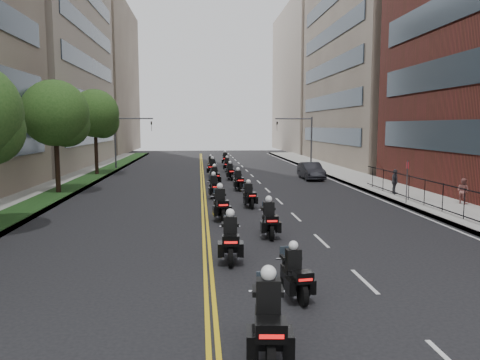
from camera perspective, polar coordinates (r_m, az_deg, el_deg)
The scene contains 28 objects.
sidewalk_right at distance 36.20m, azimuth 17.30°, elevation -0.92°, with size 4.00×90.00×0.15m, color gray.
sidewalk_left at distance 35.06m, azimuth -22.03°, elevation -1.34°, with size 4.00×90.00×0.15m, color gray.
grass_strip at distance 34.82m, azimuth -20.78°, elevation -1.18°, with size 2.00×90.00×0.04m, color #163613.
building_right_tan at distance 61.67m, azimuth 17.88°, elevation 15.99°, with size 15.11×28.00×30.00m.
building_right_far at distance 89.65m, azimuth 10.25°, elevation 11.88°, with size 15.00×28.00×26.00m, color #A89887.
building_left_mid at distance 61.01m, azimuth -25.57°, elevation 17.69°, with size 16.11×28.00×34.00m.
building_left_far at distance 88.95m, azimuth -18.56°, elevation 11.69°, with size 16.00×28.00×26.00m, color #746355.
iron_fence at distance 24.15m, azimuth 26.86°, elevation -3.00°, with size 0.05×28.00×1.50m.
street_trees at distance 28.39m, azimuth -24.41°, elevation 7.03°, with size 4.40×38.40×7.98m.
traffic_signal_right at distance 51.45m, azimuth 7.67°, elevation 5.52°, with size 4.09×0.20×5.60m.
traffic_signal_left at distance 50.81m, azimuth -13.92°, elevation 5.37°, with size 4.09×0.20×5.60m.
motorcycle_0 at distance 9.76m, azimuth 3.50°, elevation -16.97°, with size 0.70×2.54×1.87m.
motorcycle_1 at distance 13.00m, azimuth 6.67°, elevation -11.49°, with size 0.62×2.09×1.54m.
motorcycle_2 at distance 16.22m, azimuth -1.19°, elevation -7.40°, with size 0.59×2.44×1.80m.
motorcycle_3 at distance 19.73m, azimuth 3.57°, elevation -4.97°, with size 0.54×2.33×1.72m.
motorcycle_4 at distance 23.17m, azimuth -2.41°, elevation -3.13°, with size 0.69×2.47×1.82m.
motorcycle_5 at distance 26.75m, azimuth 1.10°, elevation -2.00°, with size 0.62×2.15×1.59m.
motorcycle_6 at distance 30.19m, azimuth -3.20°, elevation -0.94°, with size 0.66×2.29×1.69m.
motorcycle_7 at distance 33.69m, azimuth -0.21°, elevation -0.16°, with size 0.62×2.26×1.67m.
motorcycle_8 at distance 36.66m, azimuth -3.11°, elevation 0.39°, with size 0.69×2.27×1.68m.
motorcycle_9 at distance 40.27m, azimuth -1.20°, elevation 0.94°, with size 0.60×2.22×1.64m.
motorcycle_10 at distance 43.72m, azimuth -3.41°, elevation 1.47°, with size 0.75×2.45×1.81m.
motorcycle_11 at distance 47.38m, azimuth -1.60°, elevation 1.80°, with size 0.55×2.23×1.65m.
motorcycle_12 at distance 51.07m, azimuth -3.59°, elevation 2.08°, with size 0.48×2.07×1.53m.
motorcycle_13 at distance 54.57m, azimuth -1.82°, elevation 2.49°, with size 0.57×2.42×1.78m.
parked_sedan at distance 41.17m, azimuth 8.66°, elevation 1.11°, with size 1.55×4.45×1.46m, color black.
pedestrian_b at distance 29.97m, azimuth 25.55°, elevation -1.21°, with size 0.72×0.56×1.49m, color #9C5A55.
pedestrian_c at distance 32.61m, azimuth 18.35°, elevation -0.19°, with size 0.95×0.40×1.63m, color #39383F.
Camera 1 is at (-1.70, -8.20, 4.64)m, focal length 35.00 mm.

